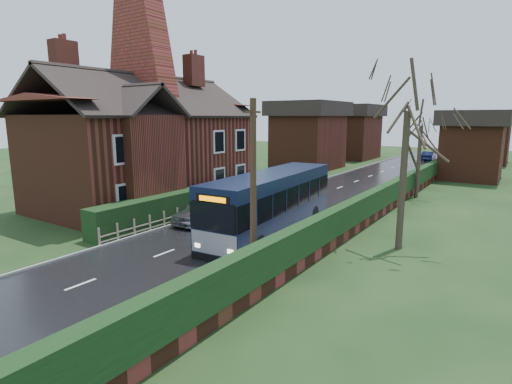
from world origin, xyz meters
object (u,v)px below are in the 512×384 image
Objects in this scene: car_silver at (204,210)px; bus_stop_sign at (245,211)px; brick_house at (145,140)px; bus at (271,204)px; car_green at (221,208)px; telegraph_pole at (253,191)px.

bus_stop_sign is (5.32, -3.42, 1.30)m from car_silver.
brick_house is 4.78× the size of bus_stop_sign.
brick_house is at bearing 153.18° from bus_stop_sign.
bus is 4.41m from car_silver.
telegraph_pole is (6.40, -6.12, 2.60)m from car_green.
car_silver is 0.65× the size of telegraph_pole.
bus_stop_sign is at bearing -23.39° from brick_house.
car_silver is at bearing -112.35° from car_green.
bus is 3.39× the size of bus_stop_sign.
telegraph_pole reaches higher than car_silver.
car_silver is at bearing 143.79° from bus_stop_sign.
car_silver is at bearing -14.71° from brick_house.
car_green is at bearing 165.63° from bus.
car_green is (-3.80, 0.67, -0.85)m from bus.
bus_stop_sign is 2.68m from telegraph_pole.
bus_stop_sign is (4.80, -4.39, 1.32)m from car_green.
brick_house reaches higher than bus.
brick_house is at bearing 161.39° from car_silver.
telegraph_pole reaches higher than car_green.
brick_house reaches higher than telegraph_pole.
car_silver is 9.00m from telegraph_pole.
bus reaches higher than bus_stop_sign.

